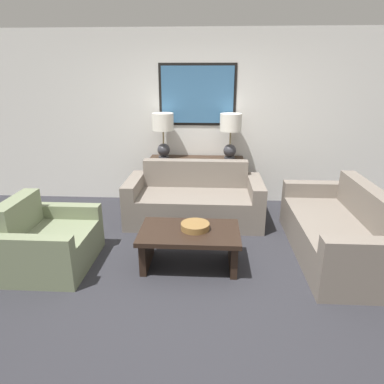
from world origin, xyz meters
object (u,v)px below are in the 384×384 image
table_lamp_left (163,129)px  decorative_bowl (195,226)px  armchair_near_back_wall (48,243)px  table_lamp_right (231,129)px  console_table (196,181)px  couch_by_back_wall (194,201)px  coffee_table (189,240)px  couch_by_side (339,232)px

table_lamp_left → decorative_bowl: table_lamp_left is taller
decorative_bowl → armchair_near_back_wall: armchair_near_back_wall is taller
table_lamp_right → console_table: bearing=180.0°
table_lamp_left → armchair_near_back_wall: bearing=-117.5°
console_table → couch_by_back_wall: bearing=-90.0°
armchair_near_back_wall → decorative_bowl: bearing=3.9°
table_lamp_left → decorative_bowl: bearing=-72.5°
console_table → coffee_table: (0.01, -1.88, -0.08)m
decorative_bowl → armchair_near_back_wall: size_ratio=0.31×
couch_by_side → armchair_near_back_wall: bearing=-172.9°
coffee_table → armchair_near_back_wall: 1.54m
table_lamp_right → couch_by_side: size_ratio=0.36×
couch_by_side → decorative_bowl: (-1.64, -0.30, 0.17)m
couch_by_side → coffee_table: couch_by_side is taller
decorative_bowl → armchair_near_back_wall: (-1.60, -0.11, -0.19)m
table_lamp_right → couch_by_back_wall: bearing=-128.5°
armchair_near_back_wall → coffee_table: bearing=2.7°
table_lamp_right → coffee_table: bearing=-104.9°
coffee_table → decorative_bowl: size_ratio=3.47×
console_table → couch_by_side: (1.70, -1.55, -0.10)m
table_lamp_left → couch_by_side: 2.86m
table_lamp_left → table_lamp_right: 1.02m
couch_by_back_wall → armchair_near_back_wall: 2.01m
table_lamp_left → table_lamp_right: same height
armchair_near_back_wall → table_lamp_right: bearing=43.8°
console_table → table_lamp_right: size_ratio=2.13×
console_table → decorative_bowl: 1.85m
console_table → table_lamp_right: (0.51, 0.00, 0.83)m
table_lamp_left → coffee_table: bearing=-74.5°
table_lamp_left → couch_by_side: bearing=-34.9°
coffee_table → decorative_bowl: 0.17m
couch_by_side → armchair_near_back_wall: couch_by_side is taller
table_lamp_left → armchair_near_back_wall: 2.40m
couch_by_back_wall → decorative_bowl: 1.21m
table_lamp_left → console_table: bearing=0.0°
couch_by_side → armchair_near_back_wall: 3.26m
table_lamp_left → coffee_table: table_lamp_left is taller
table_lamp_right → coffee_table: table_lamp_right is taller
table_lamp_left → couch_by_back_wall: table_lamp_left is taller
console_table → table_lamp_right: 0.98m
console_table → couch_by_back_wall: couch_by_back_wall is taller
table_lamp_left → decorative_bowl: (0.58, -1.84, -0.76)m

